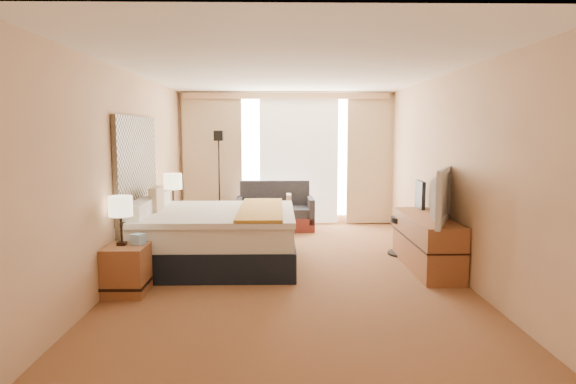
{
  "coord_description": "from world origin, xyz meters",
  "views": [
    {
      "loc": [
        -0.15,
        -6.72,
        1.82
      ],
      "look_at": [
        -0.02,
        0.4,
        0.99
      ],
      "focal_mm": 32.0,
      "sensor_mm": 36.0,
      "label": 1
    }
  ],
  "objects_px": {
    "loveseat": "(275,214)",
    "lamp_left": "(121,207)",
    "nightstand_left": "(127,270)",
    "nightstand_right": "(172,229)",
    "television": "(434,195)",
    "bed": "(213,236)",
    "lamp_right": "(173,182)",
    "floor_lamp": "(219,159)",
    "desk_chair": "(410,222)",
    "media_dresser": "(426,242)"
  },
  "relations": [
    {
      "from": "loveseat",
      "to": "lamp_left",
      "type": "bearing_deg",
      "value": -115.17
    },
    {
      "from": "nightstand_left",
      "to": "loveseat",
      "type": "distance_m",
      "value": 4.22
    },
    {
      "from": "nightstand_left",
      "to": "nightstand_right",
      "type": "relative_size",
      "value": 1.0
    },
    {
      "from": "nightstand_right",
      "to": "television",
      "type": "height_order",
      "value": "television"
    },
    {
      "from": "bed",
      "to": "lamp_right",
      "type": "distance_m",
      "value": 1.58
    },
    {
      "from": "television",
      "to": "floor_lamp",
      "type": "bearing_deg",
      "value": 66.02
    },
    {
      "from": "nightstand_left",
      "to": "bed",
      "type": "relative_size",
      "value": 0.25
    },
    {
      "from": "lamp_right",
      "to": "lamp_left",
      "type": "bearing_deg",
      "value": -91.83
    },
    {
      "from": "desk_chair",
      "to": "television",
      "type": "xyz_separation_m",
      "value": [
        -0.03,
        -1.22,
        0.55
      ]
    },
    {
      "from": "loveseat",
      "to": "lamp_right",
      "type": "height_order",
      "value": "lamp_right"
    },
    {
      "from": "nightstand_left",
      "to": "loveseat",
      "type": "xyz_separation_m",
      "value": [
        1.65,
        3.88,
        0.02
      ]
    },
    {
      "from": "floor_lamp",
      "to": "desk_chair",
      "type": "xyz_separation_m",
      "value": [
        3.09,
        -2.25,
        -0.82
      ]
    },
    {
      "from": "floor_lamp",
      "to": "desk_chair",
      "type": "distance_m",
      "value": 3.91
    },
    {
      "from": "loveseat",
      "to": "lamp_left",
      "type": "xyz_separation_m",
      "value": [
        -1.71,
        -3.84,
        0.69
      ]
    },
    {
      "from": "media_dresser",
      "to": "television",
      "type": "height_order",
      "value": "television"
    },
    {
      "from": "bed",
      "to": "lamp_left",
      "type": "distance_m",
      "value": 1.64
    },
    {
      "from": "loveseat",
      "to": "desk_chair",
      "type": "distance_m",
      "value": 2.9
    },
    {
      "from": "lamp_right",
      "to": "television",
      "type": "xyz_separation_m",
      "value": [
        3.63,
        -1.92,
        0.02
      ]
    },
    {
      "from": "lamp_left",
      "to": "bed",
      "type": "bearing_deg",
      "value": 55.55
    },
    {
      "from": "media_dresser",
      "to": "desk_chair",
      "type": "height_order",
      "value": "desk_chair"
    },
    {
      "from": "nightstand_left",
      "to": "television",
      "type": "bearing_deg",
      "value": 9.33
    },
    {
      "from": "nightstand_right",
      "to": "desk_chair",
      "type": "height_order",
      "value": "desk_chair"
    },
    {
      "from": "lamp_left",
      "to": "nightstand_right",
      "type": "bearing_deg",
      "value": 88.7
    },
    {
      "from": "floor_lamp",
      "to": "loveseat",
      "type": "bearing_deg",
      "value": -9.73
    },
    {
      "from": "loveseat",
      "to": "desk_chair",
      "type": "xyz_separation_m",
      "value": [
        2.03,
        -2.07,
        0.2
      ]
    },
    {
      "from": "nightstand_right",
      "to": "lamp_right",
      "type": "bearing_deg",
      "value": 42.3
    },
    {
      "from": "desk_chair",
      "to": "lamp_left",
      "type": "distance_m",
      "value": 4.16
    },
    {
      "from": "lamp_right",
      "to": "television",
      "type": "bearing_deg",
      "value": -27.92
    },
    {
      "from": "television",
      "to": "lamp_left",
      "type": "bearing_deg",
      "value": 123.05
    },
    {
      "from": "desk_chair",
      "to": "lamp_right",
      "type": "distance_m",
      "value": 3.76
    },
    {
      "from": "loveseat",
      "to": "desk_chair",
      "type": "relative_size",
      "value": 1.31
    },
    {
      "from": "nightstand_right",
      "to": "media_dresser",
      "type": "relative_size",
      "value": 0.31
    },
    {
      "from": "nightstand_right",
      "to": "television",
      "type": "xyz_separation_m",
      "value": [
        3.65,
        -1.9,
        0.77
      ]
    },
    {
      "from": "floor_lamp",
      "to": "bed",
      "type": "bearing_deg",
      "value": -85.45
    },
    {
      "from": "nightstand_right",
      "to": "media_dresser",
      "type": "bearing_deg",
      "value": -21.4
    },
    {
      "from": "nightstand_left",
      "to": "loveseat",
      "type": "height_order",
      "value": "loveseat"
    },
    {
      "from": "lamp_left",
      "to": "lamp_right",
      "type": "distance_m",
      "value": 2.48
    },
    {
      "from": "bed",
      "to": "desk_chair",
      "type": "xyz_separation_m",
      "value": [
        2.87,
        0.51,
        0.1
      ]
    },
    {
      "from": "media_dresser",
      "to": "nightstand_right",
      "type": "bearing_deg",
      "value": 158.6
    },
    {
      "from": "nightstand_right",
      "to": "lamp_right",
      "type": "distance_m",
      "value": 0.75
    },
    {
      "from": "nightstand_right",
      "to": "floor_lamp",
      "type": "distance_m",
      "value": 1.97
    },
    {
      "from": "nightstand_right",
      "to": "lamp_left",
      "type": "distance_m",
      "value": 2.55
    },
    {
      "from": "floor_lamp",
      "to": "lamp_right",
      "type": "xyz_separation_m",
      "value": [
        -0.56,
        -1.54,
        -0.28
      ]
    },
    {
      "from": "bed",
      "to": "television",
      "type": "relative_size",
      "value": 1.87
    },
    {
      "from": "nightstand_left",
      "to": "floor_lamp",
      "type": "xyz_separation_m",
      "value": [
        0.59,
        4.06,
        1.03
      ]
    },
    {
      "from": "lamp_left",
      "to": "lamp_right",
      "type": "relative_size",
      "value": 0.91
    },
    {
      "from": "nightstand_left",
      "to": "television",
      "type": "relative_size",
      "value": 0.46
    },
    {
      "from": "television",
      "to": "nightstand_left",
      "type": "bearing_deg",
      "value": 123.89
    },
    {
      "from": "media_dresser",
      "to": "lamp_left",
      "type": "bearing_deg",
      "value": -165.04
    },
    {
      "from": "nightstand_left",
      "to": "lamp_right",
      "type": "distance_m",
      "value": 2.63
    }
  ]
}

